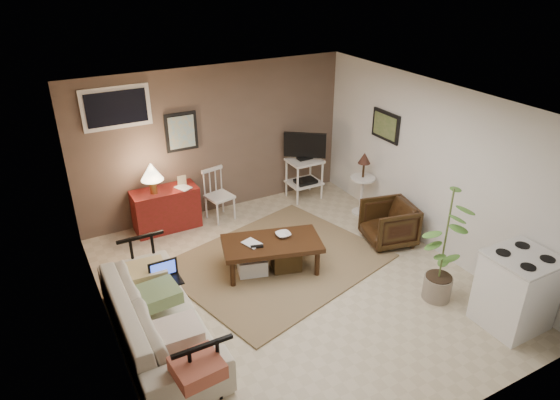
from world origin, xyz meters
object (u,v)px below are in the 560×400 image
sofa (158,308)px  coffee_table (271,254)px  tv_stand (305,164)px  side_table (363,176)px  potted_plant (445,242)px  spindle_chair (219,196)px  red_console (165,206)px  stove (516,290)px  armchair (389,222)px

sofa → coffee_table: bearing=-70.7°
tv_stand → side_table: tv_stand is taller
tv_stand → potted_plant: (-0.01, -3.24, 0.19)m
coffee_table → spindle_chair: 1.73m
red_console → stove: bearing=-55.1°
potted_plant → sofa: bearing=164.3°
red_console → potted_plant: potted_plant is taller
spindle_chair → tv_stand: size_ratio=0.70×
tv_stand → armchair: size_ratio=1.72×
tv_stand → side_table: size_ratio=1.12×
side_table → stove: 3.07m
sofa → armchair: sofa is taller
stove → red_console: bearing=124.9°
potted_plant → red_console: bearing=126.2°
red_console → side_table: red_console is taller
sofa → potted_plant: bearing=-105.7°
spindle_chair → potted_plant: 3.63m
spindle_chair → stove: stove is taller
coffee_table → red_console: size_ratio=1.25×
tv_stand → coffee_table: bearing=-132.1°
coffee_table → tv_stand: size_ratio=1.20×
sofa → spindle_chair: (1.67, 2.33, -0.04)m
red_console → side_table: 3.17m
coffee_table → stove: size_ratio=1.54×
spindle_chair → side_table: (2.12, -0.94, 0.27)m
spindle_chair → tv_stand: tv_stand is taller
tv_stand → stove: size_ratio=1.28×
potted_plant → coffee_table: bearing=135.7°
coffee_table → red_console: (-0.89, 1.83, 0.12)m
coffee_table → sofa: size_ratio=0.65×
stove → tv_stand: bearing=95.7°
coffee_table → tv_stand: (1.56, 1.73, 0.36)m
tv_stand → side_table: 1.08m
armchair → stove: 2.11m
spindle_chair → side_table: bearing=-24.0°
tv_stand → stove: bearing=-84.3°
sofa → tv_stand: (3.27, 2.33, 0.20)m
stove → coffee_table: bearing=130.8°
red_console → tv_stand: 2.47m
stove → sofa: bearing=155.5°
coffee_table → side_table: bearing=20.6°
side_table → armchair: side_table is taller
side_table → potted_plant: bearing=-103.2°
armchair → side_table: bearing=180.0°
red_console → armchair: red_console is taller
red_console → spindle_chair: red_console is taller
side_table → tv_stand: bearing=119.0°
stove → armchair: bearing=92.3°
side_table → potted_plant: (-0.54, -2.30, 0.16)m
armchair → spindle_chair: bearing=-122.2°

